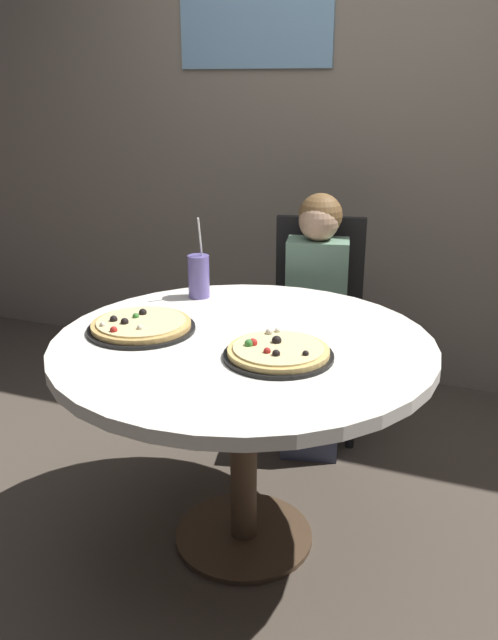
{
  "coord_description": "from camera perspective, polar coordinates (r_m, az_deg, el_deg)",
  "views": [
    {
      "loc": [
        0.72,
        -1.77,
        1.51
      ],
      "look_at": [
        0.0,
        0.05,
        0.8
      ],
      "focal_mm": 36.78,
      "sensor_mm": 36.0,
      "label": 1
    }
  ],
  "objects": [
    {
      "name": "soda_cup",
      "position": [
        2.45,
        -4.39,
        3.83
      ],
      "size": [
        0.08,
        0.08,
        0.31
      ],
      "color": "#6659A5",
      "rests_on": "dining_table"
    },
    {
      "name": "pizza_veggie",
      "position": [
        1.92,
        2.54,
        -2.82
      ],
      "size": [
        0.33,
        0.33,
        0.05
      ],
      "color": "black",
      "rests_on": "dining_table"
    },
    {
      "name": "chair_wooden",
      "position": [
        2.99,
        5.98,
        0.68
      ],
      "size": [
        0.48,
        0.48,
        0.95
      ],
      "color": "black",
      "rests_on": "ground_plane"
    },
    {
      "name": "dining_table",
      "position": [
        2.09,
        -0.5,
        -4.26
      ],
      "size": [
        1.21,
        1.21,
        0.75
      ],
      "color": "silver",
      "rests_on": "ground_plane"
    },
    {
      "name": "wall_with_window",
      "position": [
        3.45,
        9.95,
        18.69
      ],
      "size": [
        5.2,
        0.14,
        2.9
      ],
      "color": "gray",
      "rests_on": "ground_plane"
    },
    {
      "name": "diner_child",
      "position": [
        2.83,
        5.69,
        -1.4
      ],
      "size": [
        0.33,
        0.43,
        1.08
      ],
      "color": "#3F4766",
      "rests_on": "ground_plane"
    },
    {
      "name": "ground_plane",
      "position": [
        2.43,
        -0.45,
        -18.39
      ],
      "size": [
        8.0,
        8.0,
        0.0
      ],
      "primitive_type": "plane",
      "color": "#4C4238"
    },
    {
      "name": "pizza_cheese",
      "position": [
        2.16,
        -9.38,
        -0.5
      ],
      "size": [
        0.35,
        0.35,
        0.05
      ],
      "color": "black",
      "rests_on": "dining_table"
    }
  ]
}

